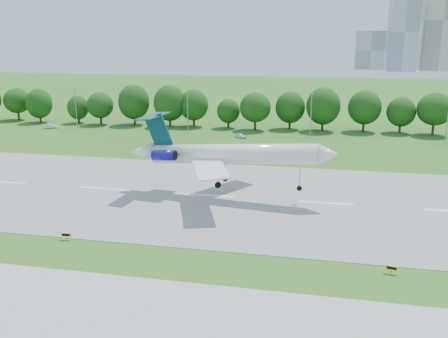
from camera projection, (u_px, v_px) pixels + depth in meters
The scene contains 11 objects.
ground at pixel (163, 255), 63.24m from camera, with size 600.00×600.00×0.00m, color #245B18.
runway at pixel (209, 196), 86.88m from camera, with size 400.00×45.00×0.08m, color gray.
taxiway at pixel (101, 335), 46.21m from camera, with size 400.00×23.00×0.08m, color #ADADA8.
tree_line at pixel (261, 109), 148.70m from camera, with size 288.40×8.40×10.40m.
light_poles at pixel (248, 113), 139.69m from camera, with size 175.90×0.25×12.19m.
skyline at pixel (434, 33), 405.05m from camera, with size 127.00×52.00×80.00m.
airliner at pixel (222, 153), 84.61m from camera, with size 36.77×26.61×11.90m.
taxi_sign_centre at pixel (66, 235), 67.81m from camera, with size 1.46×0.28×1.02m.
taxi_sign_right at pixel (391, 268), 58.09m from camera, with size 1.44×0.46×1.01m.
service_vehicle_a at pixel (51, 126), 151.00m from camera, with size 1.38×3.96×1.30m, color silver.
service_vehicle_b at pixel (240, 136), 136.71m from camera, with size 1.43×3.54×1.21m, color silver.
Camera 1 is at (19.58, -55.49, 26.77)m, focal length 40.00 mm.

